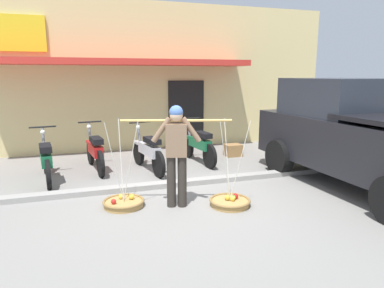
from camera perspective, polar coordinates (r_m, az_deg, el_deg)
The scene contains 12 objects.
ground_plane at distance 6.33m, azimuth -0.34°, elevation -8.73°, with size 90.00×90.00×0.00m, color gray.
sidewalk_curb at distance 6.95m, azimuth -2.08°, elevation -6.44°, with size 20.00×0.24×0.10m, color gray.
fruit_vendor at distance 5.64m, azimuth -2.58°, elevation -0.88°, with size 1.73×0.55×1.70m.
fruit_basket_left_side at distance 5.95m, azimuth 6.27°, elevation -9.39°, with size 0.70×0.70×1.45m.
fruit_basket_right_side at distance 5.99m, azimuth -11.20°, elevation -9.41°, with size 0.70×0.70×1.45m.
motorcycle_nearest_shop at distance 7.73m, azimuth -22.92°, elevation -2.40°, with size 0.54×1.81×1.09m.
motorcycle_second_in_row at distance 8.21m, azimuth -15.69°, elevation -1.15°, with size 0.54×1.81×1.09m.
motorcycle_third_in_row at distance 7.93m, azimuth -7.21°, elevation -1.25°, with size 0.57×1.80×1.09m.
motorcycle_end_of_row at distance 8.60m, azimuth 1.11°, elevation -0.17°, with size 0.54×1.81×1.09m.
parked_truck at distance 7.44m, azimuth 26.27°, elevation 1.35°, with size 2.33×4.78×2.10m.
storefront_building at distance 12.58m, azimuth -13.08°, elevation 10.76°, with size 13.00×6.00×4.20m.
wooden_crate at distance 9.45m, azimuth 6.77°, elevation -1.01°, with size 0.44×0.36×0.32m, color olive.
Camera 1 is at (-1.77, -5.67, 2.17)m, focal length 32.38 mm.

